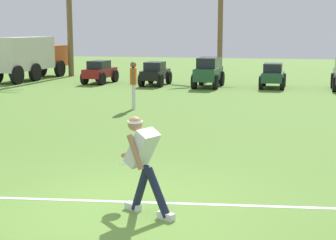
% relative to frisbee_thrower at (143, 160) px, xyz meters
% --- Properties ---
extents(ground_plane, '(80.00, 80.00, 0.00)m').
position_rel_frisbee_thrower_xyz_m(ground_plane, '(-0.35, 0.11, -0.79)').
color(ground_plane, olive).
extents(field_line_paint, '(22.42, 2.87, 0.01)m').
position_rel_frisbee_thrower_xyz_m(field_line_paint, '(-0.35, 0.40, -0.78)').
color(field_line_paint, white).
rests_on(field_line_paint, ground_plane).
extents(frisbee_thrower, '(0.97, 0.75, 1.39)m').
position_rel_frisbee_thrower_xyz_m(frisbee_thrower, '(0.00, 0.00, 0.00)').
color(frisbee_thrower, '#191E38').
rests_on(frisbee_thrower, ground_plane).
extents(frisbee_in_flight, '(0.29, 0.29, 0.10)m').
position_rel_frisbee_thrower_xyz_m(frisbee_in_flight, '(-0.35, 0.40, -0.20)').
color(frisbee_in_flight, white).
extents(teammate_near_sideline, '(0.27, 0.50, 1.56)m').
position_rel_frisbee_thrower_xyz_m(teammate_near_sideline, '(-2.85, 9.29, 0.15)').
color(teammate_near_sideline, silver).
rests_on(teammate_near_sideline, ground_plane).
extents(parked_car_slot_a, '(1.27, 2.27, 1.10)m').
position_rel_frisbee_thrower_xyz_m(parked_car_slot_a, '(-6.77, 16.85, -0.22)').
color(parked_car_slot_a, maroon).
rests_on(parked_car_slot_a, ground_plane).
extents(parked_car_slot_b, '(1.16, 2.23, 1.10)m').
position_rel_frisbee_thrower_xyz_m(parked_car_slot_b, '(-3.92, 16.56, -0.22)').
color(parked_car_slot_b, black).
rests_on(parked_car_slot_b, ground_plane).
extents(parked_car_slot_c, '(1.24, 2.44, 1.34)m').
position_rel_frisbee_thrower_xyz_m(parked_car_slot_c, '(-1.38, 16.37, -0.07)').
color(parked_car_slot_c, '#235133').
rests_on(parked_car_slot_c, ground_plane).
extents(parked_car_slot_d, '(1.17, 2.23, 1.10)m').
position_rel_frisbee_thrower_xyz_m(parked_car_slot_d, '(1.48, 16.65, -0.22)').
color(parked_car_slot_d, '#235133').
rests_on(parked_car_slot_d, ground_plane).
extents(box_truck, '(1.72, 5.97, 2.20)m').
position_rel_frisbee_thrower_xyz_m(box_truck, '(-10.86, 17.75, 0.44)').
color(box_truck, '#CC4C19').
rests_on(box_truck, ground_plane).
extents(palm_tree_left_of_centre, '(3.26, 3.31, 5.81)m').
position_rel_frisbee_thrower_xyz_m(palm_tree_left_of_centre, '(-1.57, 22.18, 2.74)').
color(palm_tree_left_of_centre, brown).
rests_on(palm_tree_left_of_centre, ground_plane).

